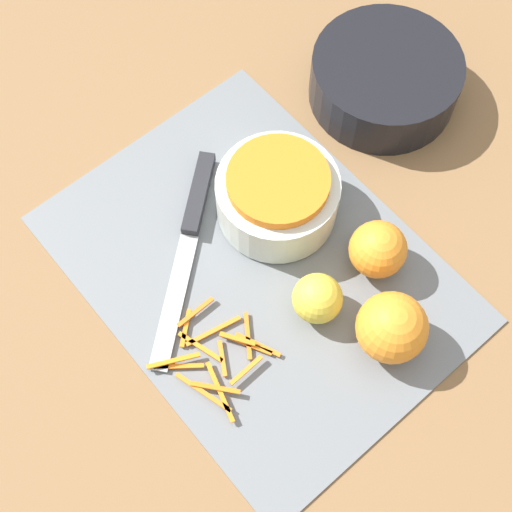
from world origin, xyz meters
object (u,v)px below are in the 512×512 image
bowl_speckled (277,195)px  bowl_dark (385,79)px  knife (193,218)px  orange_right (378,249)px  lemon (317,298)px  orange_left (392,328)px

bowl_speckled → bowl_dark: 0.23m
knife → orange_right: 0.22m
bowl_speckled → lemon: bearing=-21.7°
orange_left → orange_right: orange_left is taller
orange_left → orange_right: bearing=143.9°
knife → orange_left: bearing=65.6°
bowl_speckled → lemon: 0.14m
orange_left → lemon: bearing=-156.3°
knife → lemon: size_ratio=3.97×
orange_left → orange_right: 0.10m
bowl_speckled → orange_left: 0.21m
bowl_dark → knife: (-0.01, -0.31, -0.02)m
knife → bowl_speckled: bearing=108.0°
bowl_speckled → bowl_dark: (-0.04, 0.22, -0.01)m
bowl_dark → knife: bearing=-91.9°
orange_left → lemon: 0.09m
orange_right → lemon: 0.09m
bowl_dark → knife: size_ratio=0.85×
bowl_speckled → orange_right: bearing=18.2°
bowl_speckled → knife: bearing=-122.2°
knife → orange_left: orange_left is taller
bowl_dark → orange_right: (0.17, -0.18, 0.01)m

